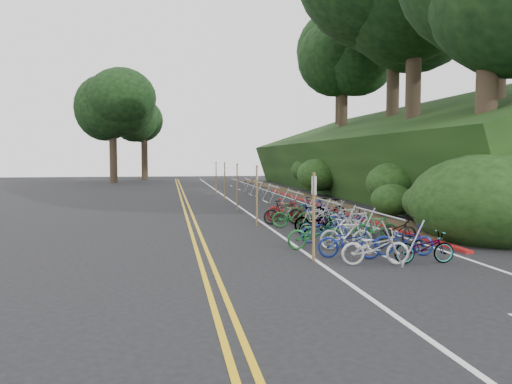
% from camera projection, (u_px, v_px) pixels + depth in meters
% --- Properties ---
extents(ground, '(120.00, 120.00, 0.00)m').
position_uv_depth(ground, '(266.00, 248.00, 15.55)').
color(ground, black).
rests_on(ground, ground).
extents(road_markings, '(7.47, 80.00, 0.01)m').
position_uv_depth(road_markings, '(240.00, 212.00, 25.58)').
color(road_markings, gold).
rests_on(road_markings, ground).
extents(red_curb, '(0.25, 28.00, 0.10)m').
position_uv_depth(red_curb, '(324.00, 206.00, 28.32)').
color(red_curb, maroon).
rests_on(red_curb, ground).
extents(embankment, '(14.30, 48.14, 9.11)m').
position_uv_depth(embankment, '(390.00, 161.00, 36.30)').
color(embankment, black).
rests_on(embankment, ground).
extents(tree_cluster, '(33.40, 54.83, 20.09)m').
position_uv_depth(tree_cluster, '(336.00, 30.00, 38.01)').
color(tree_cluster, '#2D2319').
rests_on(tree_cluster, ground).
extents(bike_rack_front, '(1.18, 3.31, 1.25)m').
position_uv_depth(bike_rack_front, '(378.00, 224.00, 14.21)').
color(bike_rack_front, gray).
rests_on(bike_rack_front, ground).
extents(bike_racks_rest, '(1.14, 23.00, 1.17)m').
position_uv_depth(bike_racks_rest, '(274.00, 191.00, 28.78)').
color(bike_racks_rest, gray).
rests_on(bike_racks_rest, ground).
extents(signpost_near, '(0.08, 0.40, 2.42)m').
position_uv_depth(signpost_near, '(314.00, 211.00, 13.49)').
color(signpost_near, brown).
rests_on(signpost_near, ground).
extents(signposts_rest, '(0.08, 18.40, 2.50)m').
position_uv_depth(signposts_rest, '(230.00, 181.00, 29.31)').
color(signposts_rest, brown).
rests_on(signposts_rest, ground).
extents(bike_front, '(0.84, 1.90, 0.97)m').
position_uv_depth(bike_front, '(315.00, 233.00, 15.43)').
color(bike_front, '#144C1E').
rests_on(bike_front, ground).
extents(bike_valet, '(3.21, 11.97, 1.02)m').
position_uv_depth(bike_valet, '(336.00, 222.00, 18.14)').
color(bike_valet, beige).
rests_on(bike_valet, ground).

